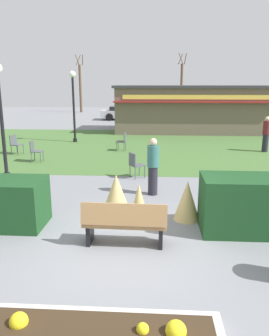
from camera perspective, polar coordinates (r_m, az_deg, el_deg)
ground_plane at (r=6.98m, az=-1.03°, el=-13.29°), size 80.00×80.00×0.00m
lawn_patch at (r=17.80m, az=1.87°, el=3.77°), size 36.00×12.00×0.01m
park_bench at (r=6.86m, az=-1.69°, el=-9.35°), size 1.71×0.57×0.95m
hedge_right at (r=7.87m, az=19.23°, el=-5.90°), size 2.20×1.10×1.25m
ornamental_grass_behind_left at (r=8.56m, az=-3.11°, el=-4.36°), size 0.73×0.73×1.00m
ornamental_grass_behind_right at (r=7.84m, az=0.75°, el=-6.12°), size 0.51×0.51×1.00m
ornamental_grass_behind_center at (r=8.21m, az=8.90°, el=-5.44°), size 0.63×0.63×0.97m
lamppost_mid at (r=12.15m, az=-21.76°, el=9.56°), size 0.36×0.36×3.86m
lamppost_far at (r=19.07m, az=-10.32°, el=11.65°), size 0.36×0.36×3.86m
food_kiosk at (r=23.37m, az=9.91°, el=9.87°), size 10.52×4.40×3.07m
cafe_chair_west at (r=16.59m, az=-19.53°, el=4.04°), size 0.56×0.56×0.89m
cafe_chair_east at (r=14.68m, az=-16.53°, el=3.04°), size 0.45×0.45×0.89m
cafe_chair_center at (r=16.40m, az=-1.99°, el=4.74°), size 0.48×0.48×0.89m
cafe_chair_north at (r=11.65m, az=0.10°, el=0.83°), size 0.61×0.61×0.89m
person_strolling at (r=17.30m, az=21.38°, el=5.38°), size 0.34×0.34×1.69m
person_standing at (r=9.83m, az=3.15°, el=0.29°), size 0.34×0.34×1.69m
parked_car_west_slot at (r=30.66m, az=-1.73°, el=9.37°), size 4.25×2.15×1.20m
parked_car_center_slot at (r=30.61m, az=7.66°, el=9.24°), size 4.28×2.22×1.20m
parked_car_east_slot at (r=31.38m, az=17.12°, el=8.87°), size 4.25×2.15×1.20m
tree_left_bg at (r=38.29m, az=7.95°, el=13.42°), size 0.91×0.96×6.31m
tree_right_bg at (r=39.21m, az=-9.15°, el=13.36°), size 0.91×0.96×6.26m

